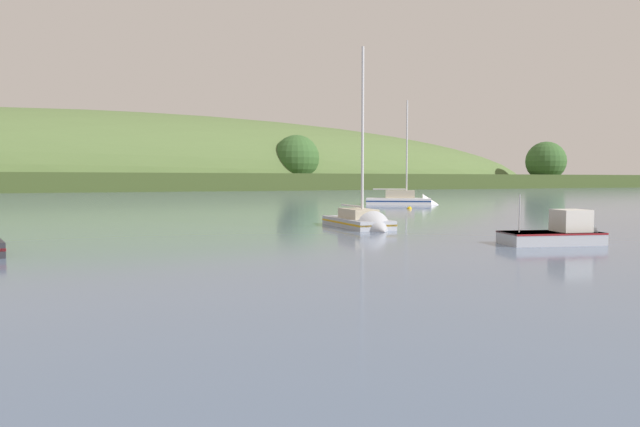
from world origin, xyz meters
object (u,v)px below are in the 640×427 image
sailboat_midwater_white (406,203)px  mooring_buoy_foreground (409,209)px  fishing_boat_moored (562,237)px  sailboat_far_left (363,225)px

sailboat_midwater_white → mooring_buoy_foreground: bearing=-89.2°
sailboat_midwater_white → fishing_boat_moored: 45.25m
sailboat_far_left → mooring_buoy_foreground: sailboat_far_left is taller
fishing_boat_moored → mooring_buoy_foreground: (9.99, 33.09, -0.34)m
sailboat_far_left → mooring_buoy_foreground: size_ratio=21.04×
fishing_boat_moored → mooring_buoy_foreground: 34.56m
sailboat_far_left → mooring_buoy_foreground: 26.01m
sailboat_midwater_white → sailboat_far_left: 36.74m
sailboat_far_left → mooring_buoy_foreground: bearing=145.2°
sailboat_far_left → sailboat_midwater_white: bearing=147.9°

